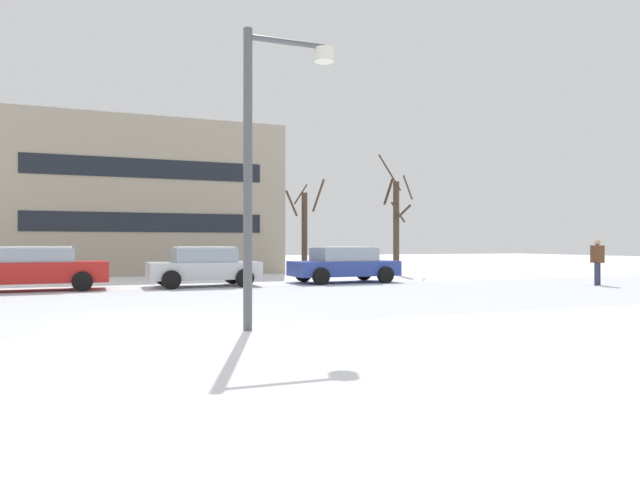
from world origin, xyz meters
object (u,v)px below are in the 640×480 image
object	(u,v)px
parked_car_silver	(204,266)
pedestrian_crossing	(597,259)
parked_car_blue	(344,264)
street_lamp	(265,145)
parked_car_red	(33,268)

from	to	relation	value
parked_car_silver	pedestrian_crossing	xyz separation A→B (m)	(13.53, -4.73, 0.25)
parked_car_silver	parked_car_blue	xyz separation A→B (m)	(5.50, 0.08, -0.00)
street_lamp	parked_car_red	size ratio (longest dim) A/B	1.16
street_lamp	pedestrian_crossing	distance (m)	15.65
parked_car_silver	parked_car_blue	size ratio (longest dim) A/B	0.93
parked_car_red	pedestrian_crossing	distance (m)	19.63
street_lamp	pedestrian_crossing	world-z (taller)	street_lamp
parked_car_red	pedestrian_crossing	bearing A→B (deg)	-14.20
street_lamp	parked_car_red	xyz separation A→B (m)	(-4.75, 10.79, -2.54)
parked_car_red	parked_car_blue	distance (m)	11.00
parked_car_red	pedestrian_crossing	size ratio (longest dim) A/B	2.74
parked_car_blue	parked_car_red	bearing A→B (deg)	-179.99
street_lamp	parked_car_blue	distance (m)	12.73
street_lamp	parked_car_silver	world-z (taller)	street_lamp
parked_car_silver	parked_car_blue	world-z (taller)	parked_car_silver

